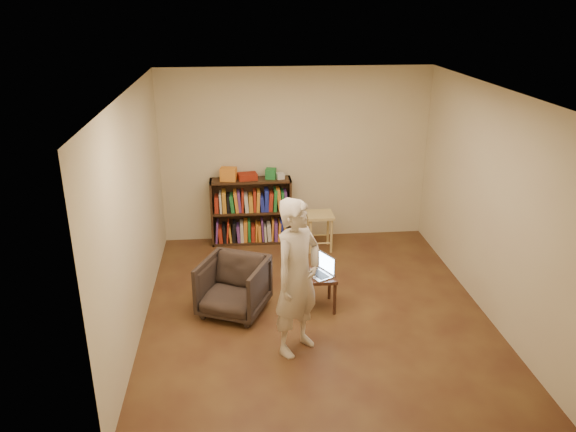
{
  "coord_description": "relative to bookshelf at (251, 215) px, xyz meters",
  "views": [
    {
      "loc": [
        -0.87,
        -5.83,
        3.5
      ],
      "look_at": [
        -0.29,
        0.35,
        1.08
      ],
      "focal_mm": 35.0,
      "sensor_mm": 36.0,
      "label": 1
    }
  ],
  "objects": [
    {
      "name": "wall_right",
      "position": [
        2.68,
        -2.09,
        0.86
      ],
      "size": [
        0.0,
        4.5,
        4.5
      ],
      "primitive_type": "plane",
      "rotation": [
        1.57,
        0.0,
        -1.57
      ],
      "color": "beige",
      "rests_on": "floor"
    },
    {
      "name": "laptop",
      "position": [
        0.77,
        -2.04,
        0.06
      ],
      "size": [
        0.36,
        0.4,
        0.25
      ],
      "rotation": [
        0.0,
        0.0,
        -1.08
      ],
      "color": "#AEAEB3",
      "rests_on": "side_table"
    },
    {
      "name": "box_yellow",
      "position": [
        -0.32,
        -0.03,
        0.65
      ],
      "size": [
        0.26,
        0.2,
        0.19
      ],
      "primitive_type": "cube",
      "rotation": [
        0.0,
        0.0,
        -0.17
      ],
      "color": "orange",
      "rests_on": "bookshelf"
    },
    {
      "name": "floor",
      "position": [
        0.68,
        -2.09,
        -0.44
      ],
      "size": [
        4.5,
        4.5,
        0.0
      ],
      "primitive_type": "plane",
      "color": "#401E14",
      "rests_on": "ground"
    },
    {
      "name": "box_green",
      "position": [
        0.3,
        0.01,
        0.63
      ],
      "size": [
        0.17,
        0.17,
        0.15
      ],
      "primitive_type": "cube",
      "rotation": [
        0.0,
        0.0,
        -0.21
      ],
      "color": "#217C34",
      "rests_on": "bookshelf"
    },
    {
      "name": "armchair",
      "position": [
        -0.28,
        -2.06,
        -0.1
      ],
      "size": [
        0.95,
        0.96,
        0.67
      ],
      "primitive_type": "imported",
      "rotation": [
        0.0,
        0.0,
        -0.41
      ],
      "color": "#312821",
      "rests_on": "floor"
    },
    {
      "name": "wall_left",
      "position": [
        -1.32,
        -2.09,
        0.86
      ],
      "size": [
        0.0,
        4.5,
        4.5
      ],
      "primitive_type": "plane",
      "rotation": [
        1.57,
        0.0,
        1.57
      ],
      "color": "beige",
      "rests_on": "floor"
    },
    {
      "name": "person",
      "position": [
        0.38,
        -2.88,
        0.41
      ],
      "size": [
        0.73,
        0.72,
        1.69
      ],
      "primitive_type": "imported",
      "rotation": [
        0.0,
        0.0,
        0.75
      ],
      "color": "beige",
      "rests_on": "floor"
    },
    {
      "name": "wall_back",
      "position": [
        0.68,
        0.16,
        0.86
      ],
      "size": [
        4.0,
        0.0,
        4.0
      ],
      "primitive_type": "plane",
      "rotation": [
        1.57,
        0.0,
        0.0
      ],
      "color": "beige",
      "rests_on": "floor"
    },
    {
      "name": "stool",
      "position": [
        0.99,
        -0.37,
        0.01
      ],
      "size": [
        0.39,
        0.39,
        0.56
      ],
      "color": "tan",
      "rests_on": "floor"
    },
    {
      "name": "side_table",
      "position": [
        0.71,
        -2.04,
        -0.07
      ],
      "size": [
        0.43,
        0.43,
        0.44
      ],
      "color": "black",
      "rests_on": "floor"
    },
    {
      "name": "ceiling",
      "position": [
        0.68,
        -2.09,
        2.16
      ],
      "size": [
        4.5,
        4.5,
        0.0
      ],
      "primitive_type": "plane",
      "color": "silver",
      "rests_on": "wall_back"
    },
    {
      "name": "red_cloth",
      "position": [
        -0.04,
        -0.0,
        0.61
      ],
      "size": [
        0.3,
        0.24,
        0.09
      ],
      "primitive_type": "cube",
      "rotation": [
        0.0,
        0.0,
        0.16
      ],
      "color": "maroon",
      "rests_on": "bookshelf"
    },
    {
      "name": "bookshelf",
      "position": [
        0.0,
        0.0,
        0.0
      ],
      "size": [
        1.2,
        0.3,
        1.0
      ],
      "color": "black",
      "rests_on": "floor"
    },
    {
      "name": "box_white",
      "position": [
        0.44,
        -0.02,
        0.6
      ],
      "size": [
        0.13,
        0.13,
        0.09
      ],
      "primitive_type": "cube",
      "rotation": [
        0.0,
        0.0,
        0.25
      ],
      "color": "beige",
      "rests_on": "bookshelf"
    }
  ]
}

